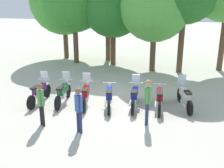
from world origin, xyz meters
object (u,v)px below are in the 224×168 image
object	(u,v)px
motorcycle_1	(63,92)
tree_1	(74,2)
motorcycle_3	(109,97)
motorcycle_0	(40,92)
tree_0	(64,1)
motorcycle_6	(185,97)
motorcycle_2	(86,94)
motorcycle_5	(159,98)
person_2	(79,107)
tree_5	(155,13)
motorcycle_4	(134,96)
person_0	(41,101)
tree_4	(155,6)
tree_3	(113,6)
person_1	(148,98)

from	to	relation	value
motorcycle_1	tree_1	size ratio (longest dim) A/B	0.34
motorcycle_1	motorcycle_3	size ratio (longest dim) A/B	1.01
motorcycle_0	tree_0	distance (m)	10.02
motorcycle_6	motorcycle_1	bearing A→B (deg)	82.65
motorcycle_2	motorcycle_5	xyz separation A→B (m)	(3.30, 0.21, -0.01)
person_2	tree_1	world-z (taller)	tree_1
person_2	tree_5	size ratio (longest dim) A/B	0.32
motorcycle_6	motorcycle_4	bearing A→B (deg)	86.76
person_0	tree_1	size ratio (longest dim) A/B	0.27
person_2	tree_4	bearing A→B (deg)	25.45
motorcycle_2	tree_4	size ratio (longest dim) A/B	0.34
motorcycle_1	tree_4	world-z (taller)	tree_4
motorcycle_0	person_0	size ratio (longest dim) A/B	1.27
person_0	tree_0	size ratio (longest dim) A/B	0.25
tree_0	tree_5	distance (m)	7.06
motorcycle_1	tree_3	world-z (taller)	tree_3
motorcycle_5	motorcycle_1	bearing A→B (deg)	89.92
tree_1	motorcycle_6	bearing A→B (deg)	-43.35
motorcycle_1	motorcycle_5	size ratio (longest dim) A/B	1.00
tree_4	tree_3	bearing A→B (deg)	159.47
motorcycle_5	tree_1	bearing A→B (deg)	37.92
motorcycle_3	person_0	distance (m)	3.17
motorcycle_0	motorcycle_6	distance (m)	6.62
person_2	tree_3	bearing A→B (deg)	42.72
motorcycle_2	tree_0	bearing A→B (deg)	14.90
motorcycle_2	motorcycle_5	bearing A→B (deg)	-96.99
motorcycle_5	motorcycle_3	bearing A→B (deg)	93.92
motorcycle_0	tree_5	size ratio (longest dim) A/B	0.41
motorcycle_0	motorcycle_4	xyz separation A→B (m)	(4.39, 0.34, 0.00)
person_0	tree_0	xyz separation A→B (m)	(-3.20, 11.20, 3.32)
motorcycle_2	motorcycle_3	bearing A→B (deg)	-102.81
motorcycle_4	motorcycle_6	size ratio (longest dim) A/B	1.02
motorcycle_1	motorcycle_2	size ratio (longest dim) A/B	1.01
motorcycle_0	motorcycle_4	size ratio (longest dim) A/B	1.00
tree_4	person_2	bearing A→B (deg)	-102.99
motorcycle_2	person_2	size ratio (longest dim) A/B	1.25
motorcycle_1	motorcycle_2	xyz separation A→B (m)	(1.09, -0.02, 0.00)
person_1	person_2	xyz separation A→B (m)	(-2.36, -1.15, -0.07)
motorcycle_3	person_0	size ratio (longest dim) A/B	1.26
tree_3	tree_5	size ratio (longest dim) A/B	1.15
motorcycle_4	tree_0	world-z (taller)	tree_0
motorcycle_2	motorcycle_6	world-z (taller)	same
motorcycle_3	motorcycle_1	bearing A→B (deg)	77.74
motorcycle_3	motorcycle_4	size ratio (longest dim) A/B	0.99
tree_0	tree_4	world-z (taller)	tree_0
tree_5	person_2	bearing A→B (deg)	-101.84
person_2	tree_3	world-z (taller)	tree_3
tree_0	motorcycle_4	bearing A→B (deg)	-53.38
motorcycle_1	tree_0	world-z (taller)	tree_0
person_0	motorcycle_2	bearing A→B (deg)	15.97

